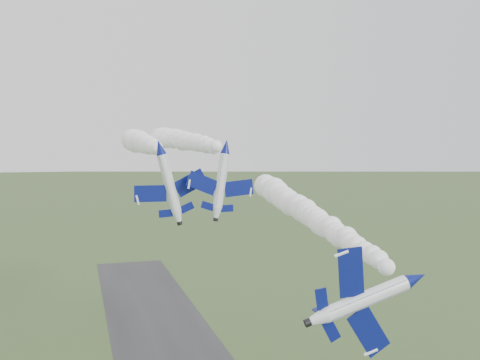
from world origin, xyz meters
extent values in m
cylinder|color=white|center=(11.59, -4.00, 31.61)|extent=(2.44, 8.31, 1.84)
cone|color=navy|center=(11.22, -9.15, 31.61)|extent=(2.00, 2.28, 1.84)
cone|color=white|center=(11.96, 0.96, 31.61)|extent=(1.97, 1.89, 1.84)
cylinder|color=black|center=(12.03, 1.94, 31.61)|extent=(0.97, 0.65, 0.93)
ellipsoid|color=black|center=(11.96, -6.14, 31.78)|extent=(1.43, 2.89, 1.23)
cube|color=navy|center=(10.61, -3.14, 34.35)|extent=(1.68, 2.45, 4.31)
cube|color=navy|center=(12.41, -3.27, 28.78)|extent=(1.68, 2.45, 4.31)
cube|color=navy|center=(11.41, 0.12, 33.09)|extent=(0.77, 1.12, 1.89)
cube|color=navy|center=(12.37, 0.05, 30.13)|extent=(0.77, 1.12, 1.89)
cube|color=navy|center=(13.08, -0.23, 32.00)|extent=(2.19, 1.71, 0.77)
cylinder|color=white|center=(-7.79, 25.56, 43.85)|extent=(2.06, 7.90, 1.70)
cone|color=navy|center=(-8.02, 20.62, 43.85)|extent=(1.79, 2.13, 1.70)
cone|color=white|center=(-7.57, 30.30, 43.85)|extent=(1.77, 1.76, 1.70)
cylinder|color=black|center=(-7.52, 31.24, 43.85)|extent=(0.89, 0.60, 0.86)
ellipsoid|color=black|center=(-8.01, 23.55, 44.36)|extent=(1.26, 2.73, 1.13)
cube|color=navy|center=(-10.43, 26.43, 43.03)|extent=(4.29, 2.43, 1.17)
cube|color=navy|center=(-5.01, 26.17, 44.40)|extent=(4.29, 2.43, 1.17)
cube|color=navy|center=(-9.05, 29.53, 43.49)|extent=(1.88, 1.11, 0.55)
cube|color=navy|center=(-6.16, 29.40, 44.22)|extent=(1.88, 1.11, 0.55)
cube|color=navy|center=(-7.91, 29.26, 45.03)|extent=(0.68, 1.52, 2.02)
cylinder|color=white|center=(0.93, 23.77, 43.94)|extent=(1.54, 7.35, 1.49)
cone|color=navy|center=(0.96, 19.13, 43.94)|extent=(1.50, 1.93, 1.49)
cone|color=white|center=(0.91, 28.22, 43.94)|extent=(1.50, 1.58, 1.49)
cylinder|color=black|center=(0.90, 29.10, 43.94)|extent=(0.76, 0.53, 0.76)
ellipsoid|color=black|center=(1.02, 21.88, 44.43)|extent=(1.01, 2.52, 0.99)
cube|color=navy|center=(-1.69, 24.45, 44.20)|extent=(4.01, 2.12, 0.72)
cube|color=navy|center=(3.50, 24.48, 43.42)|extent=(4.01, 2.12, 0.72)
cube|color=navy|center=(-0.47, 27.43, 44.15)|extent=(1.75, 0.97, 0.34)
cube|color=navy|center=(2.29, 27.45, 43.73)|extent=(1.75, 0.97, 0.34)
cube|color=navy|center=(1.08, 27.23, 45.06)|extent=(0.40, 1.40, 1.92)
camera|label=1|loc=(-18.44, -46.24, 43.74)|focal=40.00mm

